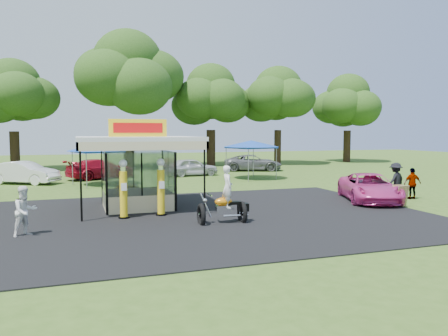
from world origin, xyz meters
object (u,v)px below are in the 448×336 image
at_px(bg_car_a, 24,173).
at_px(bg_car_d, 253,163).
at_px(spectator_west, 25,211).
at_px(bg_car_c, 192,167).
at_px(motorcycle, 226,200).
at_px(gas_pump_right, 161,189).
at_px(spectator_east_a, 396,180).
at_px(spectator_east_b, 412,184).
at_px(gas_station_kiosk, 137,171).
at_px(kiosk_car, 132,192).
at_px(tent_west, 98,148).
at_px(pink_sedan, 369,188).
at_px(bg_car_b, 101,169).
at_px(gas_pump_left, 123,191).
at_px(tent_east, 251,144).
at_px(a_frame_sign, 401,196).

relative_size(bg_car_a, bg_car_d, 0.88).
xyz_separation_m(spectator_west, bg_car_c, (10.74, 18.62, -0.15)).
xyz_separation_m(motorcycle, spectator_west, (-7.22, 0.20, -0.05)).
distance_m(gas_pump_right, spectator_east_a, 13.26).
xyz_separation_m(gas_pump_right, spectator_east_b, (13.66, 0.39, -0.34)).
bearing_deg(bg_car_c, gas_pump_right, 155.36).
height_order(gas_pump_right, bg_car_c, gas_pump_right).
relative_size(gas_station_kiosk, motorcycle, 2.27).
bearing_deg(kiosk_car, tent_west, 9.36).
relative_size(spectator_east_b, bg_car_c, 0.39).
xyz_separation_m(pink_sedan, bg_car_b, (-12.58, 16.00, 0.04)).
height_order(bg_car_a, tent_west, tent_west).
bearing_deg(bg_car_b, bg_car_d, -102.48).
relative_size(bg_car_a, bg_car_b, 0.90).
distance_m(gas_pump_right, kiosk_car, 4.57).
bearing_deg(kiosk_car, pink_sedan, -108.92).
height_order(spectator_west, bg_car_d, spectator_west).
distance_m(gas_pump_left, bg_car_b, 16.62).
height_order(motorcycle, kiosk_car, motorcycle).
distance_m(kiosk_car, pink_sedan, 12.34).
distance_m(motorcycle, tent_east, 16.82).
bearing_deg(bg_car_d, gas_pump_left, 161.51).
bearing_deg(tent_west, kiosk_car, -80.64).
relative_size(pink_sedan, spectator_east_b, 3.09).
height_order(gas_pump_right, spectator_east_a, gas_pump_right).
bearing_deg(a_frame_sign, kiosk_car, 156.97).
bearing_deg(gas_pump_right, kiosk_car, 98.85).
bearing_deg(gas_pump_right, motorcycle, -47.84).
distance_m(bg_car_a, bg_car_c, 12.60).
relative_size(spectator_east_a, bg_car_c, 0.45).
height_order(bg_car_b, bg_car_d, bg_car_b).
height_order(spectator_east_a, bg_car_d, spectator_east_a).
relative_size(gas_station_kiosk, bg_car_b, 1.02).
distance_m(gas_station_kiosk, gas_pump_left, 2.64).
bearing_deg(spectator_west, bg_car_a, 60.08).
xyz_separation_m(a_frame_sign, bg_car_b, (-12.96, 17.86, 0.24)).
bearing_deg(motorcycle, bg_car_c, 81.87).
bearing_deg(bg_car_c, spectator_west, 144.25).
bearing_deg(pink_sedan, bg_car_d, 108.30).
bearing_deg(pink_sedan, a_frame_sign, -56.08).
distance_m(a_frame_sign, spectator_west, 16.48).
height_order(gas_pump_right, bg_car_a, gas_pump_right).
bearing_deg(spectator_east_b, tent_west, -29.25).
height_order(spectator_east_b, tent_west, tent_west).
bearing_deg(bg_car_d, bg_car_c, 130.22).
height_order(gas_pump_left, gas_pump_right, same).
relative_size(gas_pump_left, bg_car_b, 0.47).
relative_size(kiosk_car, bg_car_a, 0.59).
xyz_separation_m(gas_pump_right, a_frame_sign, (11.35, -1.39, -0.66)).
bearing_deg(a_frame_sign, bg_car_b, 128.87).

